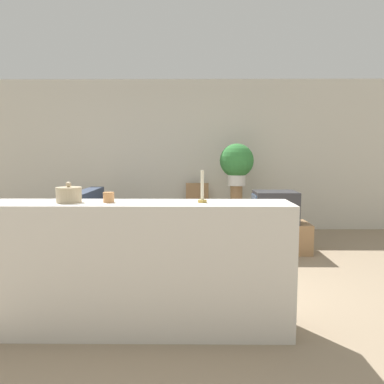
{
  "coord_description": "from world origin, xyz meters",
  "views": [
    {
      "loc": [
        0.52,
        -3.38,
        1.4
      ],
      "look_at": [
        0.47,
        1.85,
        0.85
      ],
      "focal_mm": 35.0,
      "sensor_mm": 36.0,
      "label": 1
    }
  ],
  "objects_px": {
    "wooden_chair": "(197,206)",
    "potted_plant": "(237,162)",
    "couch": "(100,236)",
    "decorative_bowl": "(69,195)",
    "television": "(275,207)"
  },
  "relations": [
    {
      "from": "couch",
      "to": "potted_plant",
      "type": "relative_size",
      "value": 3.0
    },
    {
      "from": "television",
      "to": "decorative_bowl",
      "type": "distance_m",
      "value": 3.2
    },
    {
      "from": "potted_plant",
      "to": "decorative_bowl",
      "type": "relative_size",
      "value": 3.59
    },
    {
      "from": "couch",
      "to": "decorative_bowl",
      "type": "relative_size",
      "value": 10.76
    },
    {
      "from": "couch",
      "to": "potted_plant",
      "type": "distance_m",
      "value": 2.5
    },
    {
      "from": "wooden_chair",
      "to": "potted_plant",
      "type": "height_order",
      "value": "potted_plant"
    },
    {
      "from": "wooden_chair",
      "to": "television",
      "type": "bearing_deg",
      "value": -47.58
    },
    {
      "from": "decorative_bowl",
      "to": "couch",
      "type": "bearing_deg",
      "value": 98.36
    },
    {
      "from": "television",
      "to": "wooden_chair",
      "type": "height_order",
      "value": "wooden_chair"
    },
    {
      "from": "couch",
      "to": "wooden_chair",
      "type": "relative_size",
      "value": 2.35
    },
    {
      "from": "television",
      "to": "potted_plant",
      "type": "height_order",
      "value": "potted_plant"
    },
    {
      "from": "television",
      "to": "potted_plant",
      "type": "bearing_deg",
      "value": 115.86
    },
    {
      "from": "wooden_chair",
      "to": "decorative_bowl",
      "type": "distance_m",
      "value": 3.75
    },
    {
      "from": "couch",
      "to": "television",
      "type": "distance_m",
      "value": 2.43
    },
    {
      "from": "television",
      "to": "wooden_chair",
      "type": "bearing_deg",
      "value": 132.42
    }
  ]
}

